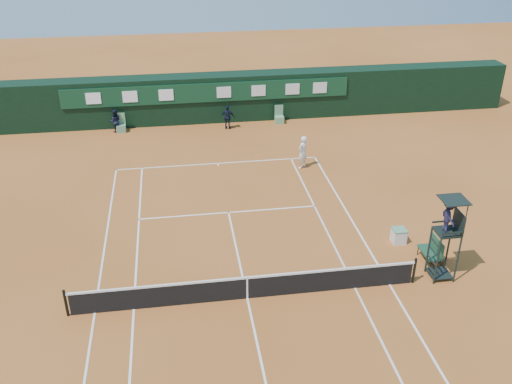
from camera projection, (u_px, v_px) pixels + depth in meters
ground at (247, 298)px, 21.00m from camera, size 90.00×90.00×0.00m
court_lines at (247, 298)px, 21.00m from camera, size 11.05×23.85×0.01m
tennis_net at (247, 287)px, 20.77m from camera, size 12.90×0.10×1.10m
back_wall at (207, 98)px, 36.67m from camera, size 40.00×1.65×3.00m
linesman_chair_left at (121, 127)px, 35.40m from camera, size 0.55×0.50×1.15m
linesman_chair_right at (279, 118)px, 36.73m from camera, size 0.55×0.50×1.15m
umpire_chair at (448, 222)px, 21.04m from camera, size 0.96×0.95×3.42m
player_bench at (433, 249)px, 22.80m from camera, size 0.56×1.20×1.10m
tennis_bag at (435, 260)px, 22.93m from camera, size 0.57×0.85×0.29m
cooler at (399, 236)px, 24.21m from camera, size 0.57×0.57×0.65m
tennis_ball at (227, 179)px, 29.62m from camera, size 0.06×0.06×0.06m
player at (303, 152)px, 30.51m from camera, size 0.79×0.76×1.82m
ball_kid_left at (115, 121)px, 35.18m from camera, size 0.74×0.61×1.43m
ball_kid_right at (228, 117)px, 35.62m from camera, size 0.97×0.63×1.53m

